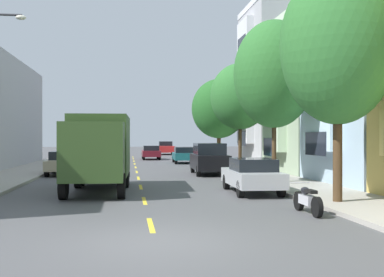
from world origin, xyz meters
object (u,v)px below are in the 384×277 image
object	(u,v)px
street_tree_second	(274,74)
parked_sedan_orange	(95,151)
street_tree_third	(240,96)
parked_sedan_champagne	(64,162)
street_tree_farthest	(219,109)
parked_pickup_forest	(90,152)
parked_suv_black	(209,158)
moving_burgundy_sedan	(151,152)
parked_pickup_red	(166,148)
parked_hatchback_white	(99,149)
street_tree_nearest	(338,45)
parked_sedan_teal	(184,155)
parked_motorcycle	(307,200)
delivery_box_truck	(100,148)
parked_pickup_sky	(81,155)
parked_sedan_silver	(252,175)

from	to	relation	value
street_tree_second	parked_sedan_orange	xyz separation A→B (m)	(-10.73, 34.27, -4.59)
street_tree_third	parked_sedan_champagne	distance (m)	11.64
street_tree_farthest	parked_pickup_forest	bearing A→B (deg)	130.08
street_tree_third	parked_sedan_orange	size ratio (longest dim) A/B	1.50
parked_suv_black	moving_burgundy_sedan	bearing A→B (deg)	97.04
parked_sedan_champagne	parked_pickup_red	size ratio (longest dim) A/B	0.85
parked_hatchback_white	street_tree_second	bearing A→B (deg)	-75.82
street_tree_second	street_tree_nearest	bearing A→B (deg)	-90.00
parked_sedan_teal	parked_motorcycle	distance (m)	29.31
parked_hatchback_white	parked_sedan_orange	world-z (taller)	parked_hatchback_white
delivery_box_truck	moving_burgundy_sedan	bearing A→B (deg)	83.08
moving_burgundy_sedan	parked_pickup_red	bearing A→B (deg)	79.70
delivery_box_truck	moving_burgundy_sedan	world-z (taller)	delivery_box_truck
parked_hatchback_white	parked_motorcycle	bearing A→B (deg)	-79.98
street_tree_nearest	parked_pickup_red	size ratio (longest dim) A/B	1.49
street_tree_third	parked_sedan_teal	bearing A→B (deg)	98.97
street_tree_farthest	delivery_box_truck	world-z (taller)	street_tree_farthest
street_tree_second	parked_suv_black	world-z (taller)	street_tree_second
delivery_box_truck	parked_suv_black	world-z (taller)	delivery_box_truck
delivery_box_truck	parked_pickup_red	distance (m)	44.79
parked_suv_black	parked_sedan_champagne	xyz separation A→B (m)	(-8.87, 0.93, -0.24)
street_tree_second	parked_pickup_forest	bearing A→B (deg)	111.41
parked_motorcycle	parked_sedan_champagne	bearing A→B (deg)	118.73
street_tree_farthest	parked_pickup_sky	size ratio (longest dim) A/B	1.25
street_tree_nearest	parked_sedan_orange	xyz separation A→B (m)	(-10.73, 41.56, -4.64)
street_tree_second	street_tree_farthest	bearing A→B (deg)	90.00
parked_hatchback_white	parked_sedan_teal	distance (m)	23.56
street_tree_farthest	parked_sedan_orange	world-z (taller)	street_tree_farthest
delivery_box_truck	parked_pickup_sky	bearing A→B (deg)	97.42
parked_pickup_forest	parked_motorcycle	bearing A→B (deg)	-75.95
parked_pickup_red	street_tree_nearest	bearing A→B (deg)	-87.80
street_tree_farthest	parked_sedan_orange	xyz separation A→B (m)	(-10.73, 19.69, -3.75)
street_tree_nearest	parked_motorcycle	xyz separation A→B (m)	(-1.65, -1.59, -4.98)
street_tree_farthest	parked_pickup_red	xyz separation A→B (m)	(-1.92, 28.21, -3.67)
parked_sedan_silver	parked_pickup_sky	xyz separation A→B (m)	(-8.79, 21.00, 0.08)
parked_sedan_silver	parked_hatchback_white	distance (m)	46.46
parked_pickup_sky	parked_suv_black	bearing A→B (deg)	-50.92
parked_sedan_champagne	street_tree_nearest	bearing A→B (deg)	-54.48
parked_pickup_forest	parked_pickup_red	bearing A→B (deg)	60.47
street_tree_farthest	parked_pickup_forest	size ratio (longest dim) A/B	1.25
parked_sedan_teal	street_tree_nearest	bearing A→B (deg)	-85.72
parked_suv_black	parked_hatchback_white	size ratio (longest dim) A/B	1.21
parked_sedan_champagne	parked_sedan_teal	distance (m)	15.27
moving_burgundy_sedan	street_tree_third	bearing A→B (deg)	-77.51
moving_burgundy_sedan	parked_hatchback_white	bearing A→B (deg)	113.12
delivery_box_truck	street_tree_second	bearing A→B (deg)	10.67
street_tree_second	moving_burgundy_sedan	bearing A→B (deg)	99.31
parked_sedan_teal	moving_burgundy_sedan	distance (m)	8.05
street_tree_nearest	parked_pickup_red	distance (m)	50.33
parked_suv_black	parked_pickup_red	xyz separation A→B (m)	(0.08, 35.78, -0.16)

